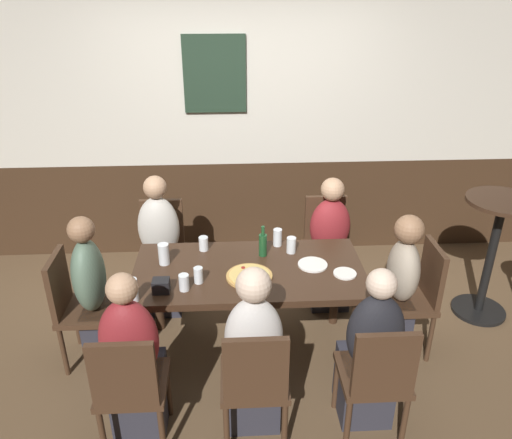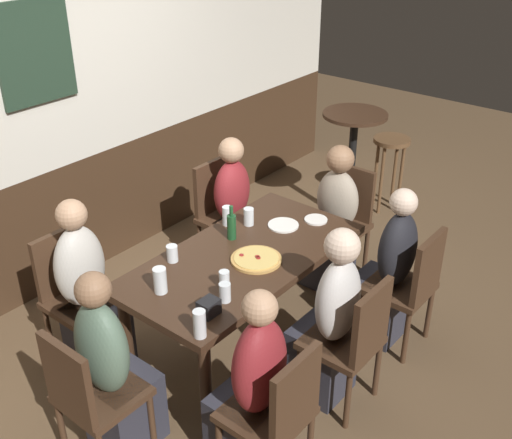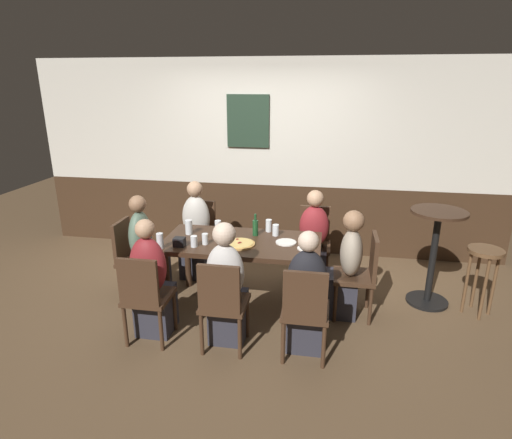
{
  "view_description": "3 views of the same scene",
  "coord_description": "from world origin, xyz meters",
  "px_view_note": "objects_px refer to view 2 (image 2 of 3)",
  "views": [
    {
      "loc": [
        -0.11,
        -3.01,
        2.6
      ],
      "look_at": [
        0.06,
        0.08,
        1.09
      ],
      "focal_mm": 35.14,
      "sensor_mm": 36.0,
      "label": 1
    },
    {
      "loc": [
        -2.53,
        -2.16,
        2.82
      ],
      "look_at": [
        0.05,
        -0.06,
        0.99
      ],
      "focal_mm": 43.79,
      "sensor_mm": 36.0,
      "label": 2
    },
    {
      "loc": [
        0.84,
        -3.95,
        2.31
      ],
      "look_at": [
        0.13,
        0.13,
        0.94
      ],
      "focal_mm": 29.53,
      "sensor_mm": 36.0,
      "label": 3
    }
  ],
  "objects_px": {
    "person_left_far": "(89,299)",
    "plate_white_large": "(283,225)",
    "person_right_far": "(237,218)",
    "pizza": "(256,259)",
    "chair_head_west": "(89,394)",
    "person_mid_near": "(329,327)",
    "beer_glass_tall": "(224,281)",
    "dining_table": "(243,267)",
    "chair_mid_near": "(353,339)",
    "tumbler_water": "(249,218)",
    "pint_glass_stout": "(160,282)",
    "person_head_west": "(114,377)",
    "highball_clear": "(225,293)",
    "plate_white_small": "(316,220)",
    "beer_glass_half": "(227,217)",
    "chair_right_far": "(221,209)",
    "tumbler_short": "(200,325)",
    "condiment_caddy": "(209,307)",
    "pint_glass_amber": "(172,254)",
    "chair_head_east": "(344,217)",
    "chair_left_far": "(73,290)",
    "person_left_near": "(252,397)",
    "person_head_east": "(332,227)",
    "person_right_near": "(387,277)",
    "bar_stool": "(390,154)",
    "chair_right_near": "(410,284)",
    "chair_left_near": "(278,411)",
    "beer_bottle_green": "(232,226)"
  },
  "relations": [
    {
      "from": "person_right_far",
      "to": "tumbler_water",
      "type": "bearing_deg",
      "value": -131.28
    },
    {
      "from": "person_left_near",
      "to": "beer_glass_half",
      "type": "relative_size",
      "value": 8.62
    },
    {
      "from": "tumbler_short",
      "to": "condiment_caddy",
      "type": "xyz_separation_m",
      "value": [
        0.16,
        0.09,
        -0.02
      ]
    },
    {
      "from": "chair_head_east",
      "to": "person_left_near",
      "type": "height_order",
      "value": "person_left_near"
    },
    {
      "from": "person_head_west",
      "to": "highball_clear",
      "type": "bearing_deg",
      "value": -20.39
    },
    {
      "from": "chair_right_near",
      "to": "tumbler_short",
      "type": "height_order",
      "value": "tumbler_short"
    },
    {
      "from": "pizza",
      "to": "chair_mid_near",
      "type": "bearing_deg",
      "value": -89.87
    },
    {
      "from": "tumbler_short",
      "to": "pint_glass_amber",
      "type": "bearing_deg",
      "value": 56.44
    },
    {
      "from": "condiment_caddy",
      "to": "chair_left_far",
      "type": "bearing_deg",
      "value": 97.13
    },
    {
      "from": "person_right_far",
      "to": "beer_glass_tall",
      "type": "relative_size",
      "value": 10.04
    },
    {
      "from": "pint_glass_amber",
      "to": "chair_head_east",
      "type": "bearing_deg",
      "value": -10.6
    },
    {
      "from": "beer_bottle_green",
      "to": "condiment_caddy",
      "type": "bearing_deg",
      "value": -147.76
    },
    {
      "from": "chair_left_near",
      "to": "condiment_caddy",
      "type": "bearing_deg",
      "value": 76.84
    },
    {
      "from": "plate_white_large",
      "to": "chair_right_far",
      "type": "bearing_deg",
      "value": 72.23
    },
    {
      "from": "pizza",
      "to": "chair_left_far",
      "type": "bearing_deg",
      "value": 127.32
    },
    {
      "from": "chair_head_west",
      "to": "person_mid_near",
      "type": "bearing_deg",
      "value": -28.37
    },
    {
      "from": "pint_glass_amber",
      "to": "chair_head_west",
      "type": "bearing_deg",
      "value": -162.13
    },
    {
      "from": "beer_glass_half",
      "to": "plate_white_small",
      "type": "xyz_separation_m",
      "value": [
        0.43,
        -0.44,
        -0.05
      ]
    },
    {
      "from": "dining_table",
      "to": "pint_glass_amber",
      "type": "height_order",
      "value": "pint_glass_amber"
    },
    {
      "from": "person_head_east",
      "to": "plate_white_small",
      "type": "bearing_deg",
      "value": -165.28
    },
    {
      "from": "chair_mid_near",
      "to": "beer_glass_tall",
      "type": "height_order",
      "value": "chair_mid_near"
    },
    {
      "from": "dining_table",
      "to": "beer_glass_half",
      "type": "relative_size",
      "value": 12.0
    },
    {
      "from": "person_left_near",
      "to": "chair_right_near",
      "type": "bearing_deg",
      "value": -6.48
    },
    {
      "from": "chair_right_far",
      "to": "tumbler_water",
      "type": "bearing_deg",
      "value": -122.68
    },
    {
      "from": "person_left_far",
      "to": "plate_white_large",
      "type": "xyz_separation_m",
      "value": [
        1.17,
        -0.64,
        0.25
      ]
    },
    {
      "from": "tumbler_water",
      "to": "pint_glass_stout",
      "type": "distance_m",
      "value": 0.93
    },
    {
      "from": "pizza",
      "to": "plate_white_small",
      "type": "distance_m",
      "value": 0.66
    },
    {
      "from": "dining_table",
      "to": "chair_mid_near",
      "type": "xyz_separation_m",
      "value": [
        0.0,
        -0.82,
        -0.16
      ]
    },
    {
      "from": "beer_glass_tall",
      "to": "beer_glass_half",
      "type": "height_order",
      "value": "beer_glass_half"
    },
    {
      "from": "tumbler_water",
      "to": "bar_stool",
      "type": "bearing_deg",
      "value": 0.88
    },
    {
      "from": "pizza",
      "to": "pint_glass_amber",
      "type": "bearing_deg",
      "value": 128.96
    },
    {
      "from": "beer_glass_half",
      "to": "chair_left_far",
      "type": "bearing_deg",
      "value": 152.57
    },
    {
      "from": "condiment_caddy",
      "to": "pint_glass_stout",
      "type": "bearing_deg",
      "value": 93.09
    },
    {
      "from": "pint_glass_amber",
      "to": "highball_clear",
      "type": "bearing_deg",
      "value": -101.41
    },
    {
      "from": "chair_right_far",
      "to": "tumbler_short",
      "type": "relative_size",
      "value": 5.58
    },
    {
      "from": "chair_left_far",
      "to": "beer_glass_tall",
      "type": "bearing_deg",
      "value": -69.16
    },
    {
      "from": "person_right_far",
      "to": "pizza",
      "type": "distance_m",
      "value": 1.09
    },
    {
      "from": "chair_left_near",
      "to": "beer_glass_half",
      "type": "relative_size",
      "value": 6.52
    },
    {
      "from": "highball_clear",
      "to": "bar_stool",
      "type": "height_order",
      "value": "highball_clear"
    },
    {
      "from": "chair_left_far",
      "to": "person_left_near",
      "type": "relative_size",
      "value": 0.76
    },
    {
      "from": "person_mid_near",
      "to": "beer_glass_tall",
      "type": "xyz_separation_m",
      "value": [
        -0.34,
        0.51,
        0.29
      ]
    },
    {
      "from": "chair_right_far",
      "to": "highball_clear",
      "type": "distance_m",
      "value": 1.59
    },
    {
      "from": "person_left_far",
      "to": "pint_glass_amber",
      "type": "bearing_deg",
      "value": -43.79
    },
    {
      "from": "person_right_far",
      "to": "plate_white_small",
      "type": "xyz_separation_m",
      "value": [
        -0.05,
        -0.77,
        0.27
      ]
    },
    {
      "from": "beer_glass_tall",
      "to": "tumbler_short",
      "type": "height_order",
      "value": "tumbler_short"
    },
    {
      "from": "person_right_near",
      "to": "tumbler_short",
      "type": "distance_m",
      "value": 1.53
    },
    {
      "from": "chair_left_far",
      "to": "chair_right_far",
      "type": "bearing_deg",
      "value": 0.0
    },
    {
      "from": "tumbler_water",
      "to": "pint_glass_stout",
      "type": "height_order",
      "value": "pint_glass_stout"
    },
    {
      "from": "chair_left_near",
      "to": "plate_white_small",
      "type": "bearing_deg",
      "value": 27.58
    },
    {
      "from": "pizza",
      "to": "condiment_caddy",
      "type": "relative_size",
      "value": 2.88
    }
  ]
}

